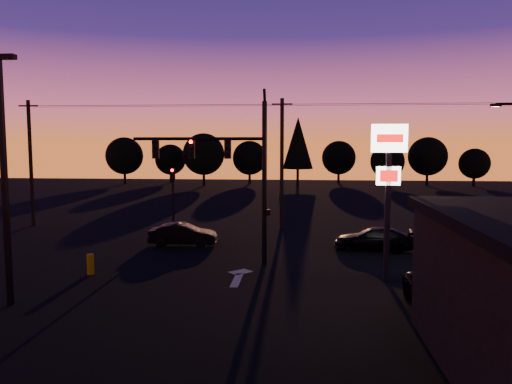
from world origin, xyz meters
The scene contains 22 objects.
ground centered at (0.00, 0.00, 0.00)m, with size 120.00×120.00×0.00m, color black.
lane_arrow centered at (0.50, 1.67, 0.01)m, with size 1.20×3.10×0.01m.
traffic_signal_mast centered at (-0.10, 3.99, 4.94)m, with size 6.79×0.52×8.58m.
secondary_signal centered at (-5.00, 11.49, 2.86)m, with size 0.30×0.31×4.35m.
parking_lot_light centered at (-7.50, -3.00, 5.27)m, with size 1.25×0.30×9.14m.
pylon_sign centered at (7.00, 1.50, 4.91)m, with size 1.50×0.28×6.80m.
utility_pole_0 centered at (-16.00, 14.00, 4.59)m, with size 1.40×0.26×9.00m.
utility_pole_1 centered at (2.00, 14.00, 4.59)m, with size 1.40×0.26×9.00m.
power_wires centered at (2.00, 14.00, 8.57)m, with size 36.00×1.22×0.07m.
bollard centered at (-6.31, 1.42, 0.47)m, with size 0.31×0.31×0.94m, color #C3A404.
tree_0 centered at (-22.00, 50.00, 4.06)m, with size 5.36×5.36×6.74m.
tree_1 centered at (-16.00, 53.00, 3.43)m, with size 4.54×4.54×5.71m.
tree_2 centered at (-10.00, 48.00, 4.37)m, with size 5.77×5.78×7.26m.
tree_3 centered at (-4.00, 52.00, 3.75)m, with size 4.95×4.95×6.22m.
tree_4 centered at (3.00, 49.00, 5.93)m, with size 4.18×4.18×9.50m.
tree_5 centered at (9.00, 54.00, 3.75)m, with size 4.95×4.95×6.22m.
tree_6 centered at (15.00, 48.00, 3.43)m, with size 4.54×4.54×5.71m.
tree_7 centered at (21.00, 51.00, 4.06)m, with size 5.36×5.36×6.74m.
tree_8 centered at (27.00, 50.00, 3.12)m, with size 4.12×4.12×5.19m.
car_mid centered at (-3.58, 8.16, 0.65)m, with size 1.38×3.94×1.30m, color black.
car_right centered at (7.41, 7.78, 0.64)m, with size 1.79×4.40×1.28m, color black.
suv_parked centered at (8.64, -2.70, 0.69)m, with size 2.29×4.98×1.38m, color black.
Camera 1 is at (3.18, -20.22, 6.04)m, focal length 35.00 mm.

